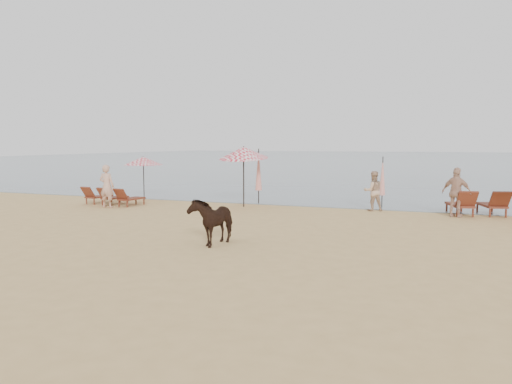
# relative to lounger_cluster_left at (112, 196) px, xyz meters

# --- Properties ---
(ground) EXTENTS (120.00, 120.00, 0.00)m
(ground) POSITION_rel_lounger_cluster_left_xyz_m (7.97, -7.50, -0.39)
(ground) COLOR tan
(ground) RESTS_ON ground
(sea) EXTENTS (160.00, 140.00, 0.06)m
(sea) POSITION_rel_lounger_cluster_left_xyz_m (7.97, 72.50, -0.39)
(sea) COLOR #51606B
(sea) RESTS_ON ground
(lounger_cluster_left) EXTENTS (2.70, 1.79, 0.56)m
(lounger_cluster_left) POSITION_rel_lounger_cluster_left_xyz_m (0.00, 0.00, 0.00)
(lounger_cluster_left) COLOR #602716
(lounger_cluster_left) RESTS_ON ground
(lounger_cluster_right) EXTENTS (2.35, 2.30, 0.69)m
(lounger_cluster_right) POSITION_rel_lounger_cluster_left_xyz_m (15.32, 2.26, 0.09)
(lounger_cluster_right) COLOR #602716
(lounger_cluster_right) RESTS_ON ground
(umbrella_open_left_a) EXTENTS (1.89, 1.89, 2.15)m
(umbrella_open_left_a) POSITION_rel_lounger_cluster_left_xyz_m (0.32, 2.10, 1.54)
(umbrella_open_left_a) COLOR black
(umbrella_open_left_a) RESTS_ON ground
(umbrella_open_left_b) EXTENTS (2.16, 2.20, 2.75)m
(umbrella_open_left_b) POSITION_rel_lounger_cluster_left_xyz_m (5.85, 1.53, 1.99)
(umbrella_open_left_b) COLOR black
(umbrella_open_left_b) RESTS_ON ground
(umbrella_closed_left) EXTENTS (0.31, 0.31, 2.54)m
(umbrella_closed_left) POSITION_rel_lounger_cluster_left_xyz_m (6.05, 2.85, 1.17)
(umbrella_closed_left) COLOR black
(umbrella_closed_left) RESTS_ON ground
(umbrella_closed_right) EXTENTS (0.27, 0.27, 2.22)m
(umbrella_closed_right) POSITION_rel_lounger_cluster_left_xyz_m (11.56, 3.45, 0.98)
(umbrella_closed_right) COLOR black
(umbrella_closed_right) RESTS_ON ground
(cow) EXTENTS (0.84, 1.63, 1.33)m
(cow) POSITION_rel_lounger_cluster_left_xyz_m (8.13, -6.28, 0.28)
(cow) COLOR black
(cow) RESTS_ON ground
(beachgoer_left) EXTENTS (0.71, 0.49, 1.87)m
(beachgoer_left) POSITION_rel_lounger_cluster_left_xyz_m (0.40, -0.85, 0.55)
(beachgoer_left) COLOR tan
(beachgoer_left) RESTS_ON ground
(beachgoer_right_a) EXTENTS (0.99, 0.90, 1.65)m
(beachgoer_right_a) POSITION_rel_lounger_cluster_left_xyz_m (11.34, 2.26, 0.43)
(beachgoer_right_a) COLOR tan
(beachgoer_right_a) RESTS_ON ground
(beachgoer_right_b) EXTENTS (1.20, 0.82, 1.88)m
(beachgoer_right_b) POSITION_rel_lounger_cluster_left_xyz_m (14.53, 1.57, 0.55)
(beachgoer_right_b) COLOR tan
(beachgoer_right_b) RESTS_ON ground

